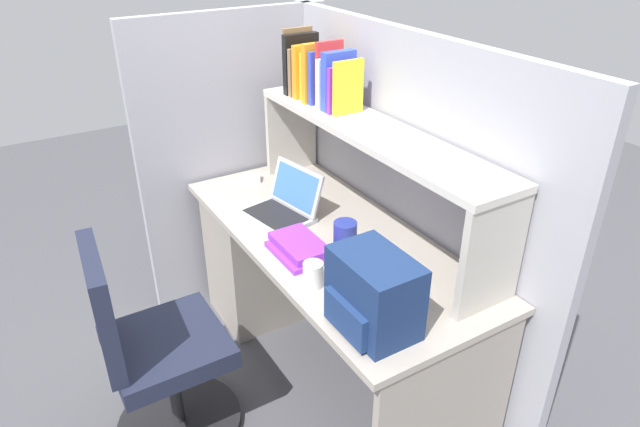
{
  "coord_description": "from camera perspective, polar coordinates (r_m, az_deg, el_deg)",
  "views": [
    {
      "loc": [
        1.75,
        -1.12,
        1.97
      ],
      "look_at": [
        0.0,
        -0.05,
        0.85
      ],
      "focal_mm": 31.59,
      "sensor_mm": 36.0,
      "label": 1
    }
  ],
  "objects": [
    {
      "name": "snack_canister",
      "position": [
        2.29,
        2.55,
        -2.31
      ],
      "size": [
        0.1,
        0.1,
        0.13
      ],
      "primitive_type": "cylinder",
      "color": "navy",
      "rests_on": "desk"
    },
    {
      "name": "cubicle_partition_left",
      "position": [
        3.05,
        -8.35,
        5.29
      ],
      "size": [
        0.05,
        1.06,
        1.55
      ],
      "primitive_type": "cube",
      "color": "#9E9EA8",
      "rests_on": "ground_plane"
    },
    {
      "name": "ground_plane",
      "position": [
        2.86,
        0.88,
        -14.86
      ],
      "size": [
        8.0,
        8.0,
        0.0
      ],
      "primitive_type": "plane",
      "color": "#4C4C51"
    },
    {
      "name": "laptop",
      "position": [
        2.55,
        -3.67,
        0.82
      ],
      "size": [
        0.35,
        0.32,
        0.22
      ],
      "color": "#B7BABF",
      "rests_on": "desk"
    },
    {
      "name": "computer_mouse",
      "position": [
        2.92,
        -7.05,
        3.59
      ],
      "size": [
        0.1,
        0.12,
        0.03
      ],
      "primitive_type": "cube",
      "rotation": [
        0.0,
        0.0,
        -0.5
      ],
      "color": "silver",
      "rests_on": "desk"
    },
    {
      "name": "cubicle_partition_rear",
      "position": [
        2.59,
        8.14,
        0.91
      ],
      "size": [
        1.84,
        0.05,
        1.55
      ],
      "primitive_type": "cube",
      "color": "#9E9EA8",
      "rests_on": "ground_plane"
    },
    {
      "name": "desk",
      "position": [
        2.88,
        -3.19,
        -4.38
      ],
      "size": [
        1.6,
        0.7,
        0.73
      ],
      "color": "#AAA093",
      "rests_on": "ground_plane"
    },
    {
      "name": "desk_book_stack",
      "position": [
        2.29,
        -2.08,
        -3.46
      ],
      "size": [
        0.27,
        0.19,
        0.05
      ],
      "color": "purple",
      "rests_on": "desk"
    },
    {
      "name": "overhead_hutch",
      "position": [
        2.36,
        5.22,
        6.46
      ],
      "size": [
        1.44,
        0.28,
        0.45
      ],
      "color": "#BCB7AC",
      "rests_on": "desk"
    },
    {
      "name": "backpack",
      "position": [
        1.86,
        5.35,
        -8.14
      ],
      "size": [
        0.3,
        0.23,
        0.27
      ],
      "color": "navy",
      "rests_on": "desk"
    },
    {
      "name": "reference_books_on_shelf",
      "position": [
        2.62,
        -0.05,
        13.94
      ],
      "size": [
        0.43,
        0.19,
        0.3
      ],
      "color": "olive",
      "rests_on": "overhead_hutch"
    },
    {
      "name": "paper_cup",
      "position": [
        2.09,
        -0.7,
        -6.18
      ],
      "size": [
        0.08,
        0.08,
        0.1
      ],
      "primitive_type": "cylinder",
      "color": "white",
      "rests_on": "desk"
    },
    {
      "name": "office_chair",
      "position": [
        2.39,
        -16.38,
        -14.14
      ],
      "size": [
        0.52,
        0.52,
        0.93
      ],
      "rotation": [
        0.0,
        0.0,
        3.05
      ],
      "color": "black",
      "rests_on": "ground_plane"
    }
  ]
}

